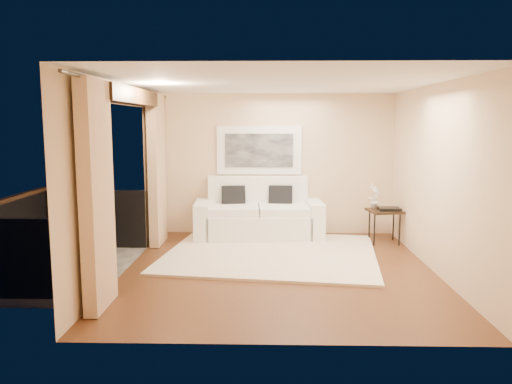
{
  "coord_description": "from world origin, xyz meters",
  "views": [
    {
      "loc": [
        -0.16,
        -7.11,
        2.15
      ],
      "look_at": [
        -0.35,
        0.76,
        1.05
      ],
      "focal_mm": 35.0,
      "sensor_mm": 36.0,
      "label": 1
    }
  ],
  "objects_px": {
    "balcony_chair_far": "(68,231)",
    "ice_bucket": "(75,212)",
    "balcony_chair_near": "(6,250)",
    "side_table": "(385,213)",
    "bistro_table": "(84,226)",
    "orchid": "(374,196)",
    "sofa": "(258,216)"
  },
  "relations": [
    {
      "from": "balcony_chair_far",
      "to": "balcony_chair_near",
      "type": "xyz_separation_m",
      "value": [
        -0.35,
        -1.15,
        -0.01
      ]
    },
    {
      "from": "sofa",
      "to": "side_table",
      "type": "xyz_separation_m",
      "value": [
        2.27,
        -0.38,
        0.14
      ]
    },
    {
      "from": "orchid",
      "to": "balcony_chair_near",
      "type": "relative_size",
      "value": 0.51
    },
    {
      "from": "bistro_table",
      "to": "balcony_chair_near",
      "type": "distance_m",
      "value": 1.09
    },
    {
      "from": "balcony_chair_far",
      "to": "ice_bucket",
      "type": "xyz_separation_m",
      "value": [
        0.24,
        -0.29,
        0.34
      ]
    },
    {
      "from": "orchid",
      "to": "balcony_chair_near",
      "type": "bearing_deg",
      "value": -152.4
    },
    {
      "from": "balcony_chair_near",
      "to": "side_table",
      "type": "bearing_deg",
      "value": 38.69
    },
    {
      "from": "balcony_chair_far",
      "to": "sofa",
      "type": "bearing_deg",
      "value": -130.24
    },
    {
      "from": "ice_bucket",
      "to": "balcony_chair_far",
      "type": "bearing_deg",
      "value": 129.04
    },
    {
      "from": "balcony_chair_far",
      "to": "balcony_chair_near",
      "type": "bearing_deg",
      "value": 89.75
    },
    {
      "from": "side_table",
      "to": "balcony_chair_near",
      "type": "bearing_deg",
      "value": -154.32
    },
    {
      "from": "sofa",
      "to": "balcony_chair_near",
      "type": "relative_size",
      "value": 2.7
    },
    {
      "from": "orchid",
      "to": "bistro_table",
      "type": "distance_m",
      "value": 5.0
    },
    {
      "from": "balcony_chair_far",
      "to": "bistro_table",
      "type": "bearing_deg",
      "value": 152.87
    },
    {
      "from": "bistro_table",
      "to": "balcony_chair_far",
      "type": "relative_size",
      "value": 0.88
    },
    {
      "from": "bistro_table",
      "to": "ice_bucket",
      "type": "bearing_deg",
      "value": 152.65
    },
    {
      "from": "sofa",
      "to": "balcony_chair_near",
      "type": "distance_m",
      "value": 4.41
    },
    {
      "from": "side_table",
      "to": "ice_bucket",
      "type": "relative_size",
      "value": 3.2
    },
    {
      "from": "orchid",
      "to": "bistro_table",
      "type": "relative_size",
      "value": 0.57
    },
    {
      "from": "balcony_chair_near",
      "to": "ice_bucket",
      "type": "xyz_separation_m",
      "value": [
        0.59,
        0.86,
        0.35
      ]
    },
    {
      "from": "sofa",
      "to": "bistro_table",
      "type": "bearing_deg",
      "value": -141.28
    },
    {
      "from": "balcony_chair_near",
      "to": "ice_bucket",
      "type": "distance_m",
      "value": 1.1
    },
    {
      "from": "balcony_chair_near",
      "to": "balcony_chair_far",
      "type": "bearing_deg",
      "value": 86.06
    },
    {
      "from": "ice_bucket",
      "to": "bistro_table",
      "type": "bearing_deg",
      "value": -27.35
    },
    {
      "from": "balcony_chair_far",
      "to": "ice_bucket",
      "type": "distance_m",
      "value": 0.51
    },
    {
      "from": "bistro_table",
      "to": "ice_bucket",
      "type": "xyz_separation_m",
      "value": [
        -0.15,
        0.08,
        0.18
      ]
    },
    {
      "from": "ice_bucket",
      "to": "sofa",
      "type": "bearing_deg",
      "value": 39.38
    },
    {
      "from": "sofa",
      "to": "side_table",
      "type": "height_order",
      "value": "sofa"
    },
    {
      "from": "side_table",
      "to": "balcony_chair_far",
      "type": "height_order",
      "value": "balcony_chair_far"
    },
    {
      "from": "sofa",
      "to": "bistro_table",
      "type": "relative_size",
      "value": 3.02
    },
    {
      "from": "orchid",
      "to": "balcony_chair_far",
      "type": "distance_m",
      "value": 5.24
    },
    {
      "from": "balcony_chair_far",
      "to": "balcony_chair_near",
      "type": "relative_size",
      "value": 1.01
    }
  ]
}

